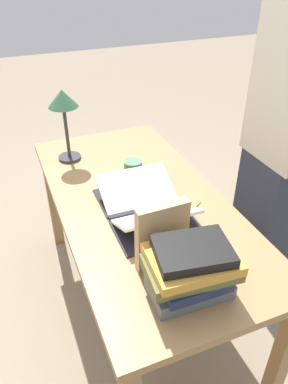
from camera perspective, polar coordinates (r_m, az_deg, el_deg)
name	(u,v)px	position (r m, az deg, el deg)	size (l,w,h in m)	color
ground_plane	(141,304)	(2.23, -0.48, -16.65)	(12.00, 12.00, 0.00)	gray
reading_desk	(140,215)	(1.78, -0.57, -3.54)	(1.54, 0.74, 0.73)	#937047
open_book	(146,206)	(1.64, 0.29, -2.15)	(0.50, 0.36, 0.11)	black
book_stack_tall	(191,270)	(1.25, 7.17, -11.67)	(0.23, 0.31, 0.21)	slate
book_standing_upright	(162,236)	(1.33, 2.76, -6.68)	(0.04, 0.19, 0.26)	tan
reading_lamp	(63,106)	(1.98, -12.19, 12.68)	(0.15, 0.15, 0.39)	#2D2D33
coffee_mug	(133,169)	(1.88, -1.66, 3.50)	(0.11, 0.09, 0.09)	#4C7F5B
pencil	(193,210)	(1.68, 7.46, -2.67)	(0.09, 0.12, 0.01)	gold
person_reader	(278,152)	(1.94, 19.79, 5.69)	(0.36, 0.21, 1.76)	#2D3342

